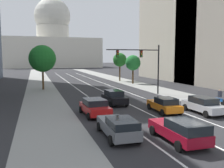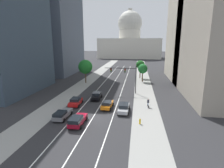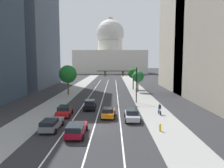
{
  "view_description": "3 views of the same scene",
  "coord_description": "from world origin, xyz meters",
  "px_view_note": "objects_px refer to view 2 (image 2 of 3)",
  "views": [
    {
      "loc": [
        -10.01,
        -15.34,
        5.18
      ],
      "look_at": [
        1.3,
        20.94,
        1.16
      ],
      "focal_mm": 39.92,
      "sensor_mm": 36.0,
      "label": 1
    },
    {
      "loc": [
        7.23,
        -27.11,
        12.38
      ],
      "look_at": [
        1.21,
        14.9,
        2.6
      ],
      "focal_mm": 28.98,
      "sensor_mm": 36.0,
      "label": 2
    },
    {
      "loc": [
        2.43,
        -24.78,
        8.09
      ],
      "look_at": [
        2.01,
        23.75,
        2.94
      ],
      "focal_mm": 33.97,
      "sensor_mm": 36.0,
      "label": 3
    }
  ],
  "objects_px": {
    "street_tree_near_right": "(140,65)",
    "car_orange": "(107,104)",
    "traffic_signal_mast": "(126,74)",
    "fire_hydrant": "(140,121)",
    "car_crimson": "(77,120)",
    "car_gray": "(62,114)",
    "car_red": "(76,101)",
    "car_silver": "(124,108)",
    "capitol_building": "(130,41)",
    "street_tree_far_right": "(143,69)",
    "car_black": "(97,96)",
    "cyclist": "(148,103)",
    "street_tree_mid_left": "(85,67)"
  },
  "relations": [
    {
      "from": "cyclist",
      "to": "car_red",
      "type": "bearing_deg",
      "value": 90.04
    },
    {
      "from": "car_gray",
      "to": "cyclist",
      "type": "bearing_deg",
      "value": -60.93
    },
    {
      "from": "fire_hydrant",
      "to": "car_silver",
      "type": "bearing_deg",
      "value": 121.55
    },
    {
      "from": "car_orange",
      "to": "traffic_signal_mast",
      "type": "bearing_deg",
      "value": -11.87
    },
    {
      "from": "fire_hydrant",
      "to": "car_crimson",
      "type": "bearing_deg",
      "value": -169.76
    },
    {
      "from": "street_tree_mid_left",
      "to": "capitol_building",
      "type": "bearing_deg",
      "value": 84.87
    },
    {
      "from": "car_black",
      "to": "traffic_signal_mast",
      "type": "bearing_deg",
      "value": -47.59
    },
    {
      "from": "street_tree_near_right",
      "to": "car_orange",
      "type": "bearing_deg",
      "value": -101.56
    },
    {
      "from": "car_crimson",
      "to": "street_tree_near_right",
      "type": "bearing_deg",
      "value": -13.82
    },
    {
      "from": "car_orange",
      "to": "cyclist",
      "type": "xyz_separation_m",
      "value": [
        7.82,
        1.76,
        0.1
      ]
    },
    {
      "from": "cyclist",
      "to": "car_gray",
      "type": "bearing_deg",
      "value": 113.94
    },
    {
      "from": "car_crimson",
      "to": "car_red",
      "type": "height_order",
      "value": "car_crimson"
    },
    {
      "from": "capitol_building",
      "to": "car_black",
      "type": "height_order",
      "value": "capitol_building"
    },
    {
      "from": "traffic_signal_mast",
      "to": "car_red",
      "type": "bearing_deg",
      "value": -132.01
    },
    {
      "from": "traffic_signal_mast",
      "to": "cyclist",
      "type": "distance_m",
      "value": 11.45
    },
    {
      "from": "car_crimson",
      "to": "car_silver",
      "type": "height_order",
      "value": "car_silver"
    },
    {
      "from": "car_red",
      "to": "traffic_signal_mast",
      "type": "height_order",
      "value": "traffic_signal_mast"
    },
    {
      "from": "car_orange",
      "to": "car_gray",
      "type": "distance_m",
      "value": 8.78
    },
    {
      "from": "car_silver",
      "to": "cyclist",
      "type": "distance_m",
      "value": 5.51
    },
    {
      "from": "car_gray",
      "to": "street_tree_far_right",
      "type": "xyz_separation_m",
      "value": [
        13.76,
        31.46,
        3.4
      ]
    },
    {
      "from": "car_black",
      "to": "car_silver",
      "type": "bearing_deg",
      "value": -137.16
    },
    {
      "from": "capitol_building",
      "to": "car_red",
      "type": "distance_m",
      "value": 118.54
    },
    {
      "from": "car_black",
      "to": "street_tree_far_right",
      "type": "height_order",
      "value": "street_tree_far_right"
    },
    {
      "from": "car_crimson",
      "to": "street_tree_far_right",
      "type": "bearing_deg",
      "value": -17.29
    },
    {
      "from": "car_red",
      "to": "traffic_signal_mast",
      "type": "xyz_separation_m",
      "value": [
        9.42,
        10.46,
        4.09
      ]
    },
    {
      "from": "car_silver",
      "to": "fire_hydrant",
      "type": "bearing_deg",
      "value": -147.59
    },
    {
      "from": "traffic_signal_mast",
      "to": "fire_hydrant",
      "type": "xyz_separation_m",
      "value": [
        3.35,
        -17.37,
        -4.41
      ]
    },
    {
      "from": "street_tree_mid_left",
      "to": "fire_hydrant",
      "type": "bearing_deg",
      "value": -58.69
    },
    {
      "from": "car_black",
      "to": "street_tree_near_right",
      "type": "bearing_deg",
      "value": -22.0
    },
    {
      "from": "car_black",
      "to": "car_gray",
      "type": "bearing_deg",
      "value": 161.86
    },
    {
      "from": "capitol_building",
      "to": "car_red",
      "type": "relative_size",
      "value": 11.05
    },
    {
      "from": "fire_hydrant",
      "to": "capitol_building",
      "type": "bearing_deg",
      "value": 93.6
    },
    {
      "from": "car_silver",
      "to": "fire_hydrant",
      "type": "height_order",
      "value": "car_silver"
    },
    {
      "from": "car_silver",
      "to": "street_tree_mid_left",
      "type": "relative_size",
      "value": 0.65
    },
    {
      "from": "car_orange",
      "to": "car_gray",
      "type": "xyz_separation_m",
      "value": [
        -6.58,
        -5.81,
        0.0
      ]
    },
    {
      "from": "car_silver",
      "to": "car_red",
      "type": "bearing_deg",
      "value": 78.43
    },
    {
      "from": "car_red",
      "to": "street_tree_far_right",
      "type": "relative_size",
      "value": 0.77
    },
    {
      "from": "car_crimson",
      "to": "car_black",
      "type": "relative_size",
      "value": 1.08
    },
    {
      "from": "car_silver",
      "to": "street_tree_far_right",
      "type": "distance_m",
      "value": 27.51
    },
    {
      "from": "car_orange",
      "to": "car_silver",
      "type": "distance_m",
      "value": 3.57
    },
    {
      "from": "cyclist",
      "to": "street_tree_mid_left",
      "type": "height_order",
      "value": "street_tree_mid_left"
    },
    {
      "from": "cyclist",
      "to": "traffic_signal_mast",
      "type": "bearing_deg",
      "value": 23.82
    },
    {
      "from": "street_tree_near_right",
      "to": "capitol_building",
      "type": "bearing_deg",
      "value": 95.34
    },
    {
      "from": "car_gray",
      "to": "street_tree_mid_left",
      "type": "relative_size",
      "value": 0.65
    },
    {
      "from": "car_orange",
      "to": "car_black",
      "type": "distance_m",
      "value": 6.26
    },
    {
      "from": "car_crimson",
      "to": "fire_hydrant",
      "type": "relative_size",
      "value": 5.12
    },
    {
      "from": "car_orange",
      "to": "street_tree_far_right",
      "type": "relative_size",
      "value": 0.76
    },
    {
      "from": "car_gray",
      "to": "capitol_building",
      "type": "bearing_deg",
      "value": -0.95
    },
    {
      "from": "car_red",
      "to": "fire_hydrant",
      "type": "relative_size",
      "value": 4.83
    },
    {
      "from": "car_crimson",
      "to": "fire_hydrant",
      "type": "bearing_deg",
      "value": -79.68
    }
  ]
}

